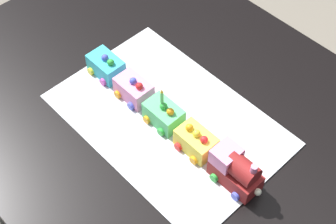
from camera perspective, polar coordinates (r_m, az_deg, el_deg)
The scene contains 8 objects.
dining_table at distance 1.42m, azimuth 0.53°, elevation -2.70°, with size 1.40×1.00×0.74m.
cake_board at distance 1.31m, azimuth -0.00°, elevation -0.85°, with size 0.60×0.40×0.00m, color silver.
cake_locomotive at distance 1.18m, azimuth 7.78°, elevation -6.60°, with size 0.14×0.08×0.12m.
cake_car_tanker_lemon at distance 1.24m, azimuth 3.24°, elevation -3.37°, with size 0.10×0.08×0.07m.
cake_car_caboose_mint_green at distance 1.29m, azimuth -0.49°, elevation -0.26°, with size 0.10×0.08×0.07m.
cake_car_gondola_bubblegum at distance 1.34m, azimuth -3.95°, elevation 2.63°, with size 0.10×0.08×0.07m.
cake_car_hopper_turquoise at distance 1.41m, azimuth -7.12°, elevation 5.27°, with size 0.10×0.08×0.07m.
birthday_candle at distance 1.23m, azimuth -0.57°, elevation 1.71°, with size 0.01×0.01×0.05m.
Camera 1 is at (-0.58, 0.57, 1.79)m, focal length 53.05 mm.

